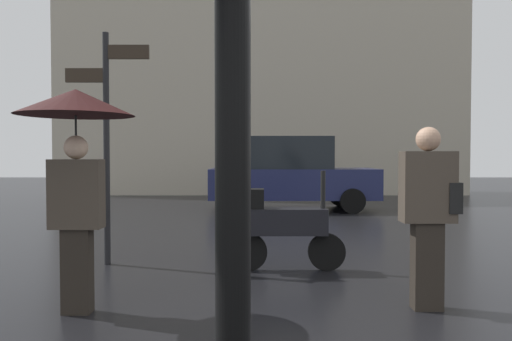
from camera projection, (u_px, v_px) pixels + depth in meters
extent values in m
cylinder|color=black|center=(233.00, 174.00, 1.19)|extent=(0.09, 0.09, 2.73)
cube|color=#2A241E|center=(78.00, 271.00, 4.34)|extent=(0.25, 0.16, 0.77)
cube|color=#473D33|center=(77.00, 194.00, 4.32)|extent=(0.46, 0.21, 0.62)
sphere|color=beige|center=(77.00, 147.00, 4.30)|extent=(0.21, 0.21, 0.21)
cylinder|color=black|center=(77.00, 132.00, 4.30)|extent=(0.02, 0.02, 0.30)
cone|color=black|center=(76.00, 102.00, 4.29)|extent=(1.03, 1.03, 0.23)
cube|color=#2A241E|center=(428.00, 266.00, 4.44)|extent=(0.26, 0.17, 0.81)
cube|color=#473D33|center=(428.00, 187.00, 4.42)|extent=(0.48, 0.22, 0.65)
sphere|color=tan|center=(429.00, 139.00, 4.41)|extent=(0.22, 0.22, 0.22)
cube|color=black|center=(452.00, 197.00, 4.42)|extent=(0.12, 0.24, 0.28)
cylinder|color=black|center=(327.00, 252.00, 5.96)|extent=(0.46, 0.09, 0.46)
cylinder|color=black|center=(249.00, 252.00, 5.96)|extent=(0.46, 0.09, 0.46)
cube|color=black|center=(288.00, 221.00, 5.95)|extent=(0.96, 0.32, 0.32)
cube|color=black|center=(253.00, 199.00, 5.94)|extent=(0.28, 0.28, 0.24)
cylinder|color=black|center=(324.00, 193.00, 5.94)|extent=(0.06, 0.06, 0.55)
cube|color=#1E234C|center=(294.00, 183.00, 12.73)|extent=(4.32, 1.77, 0.78)
cube|color=black|center=(285.00, 153.00, 12.71)|extent=(2.38, 1.63, 0.83)
cylinder|color=black|center=(341.00, 195.00, 13.63)|extent=(0.62, 0.18, 0.62)
cylinder|color=black|center=(353.00, 201.00, 11.86)|extent=(0.62, 0.18, 0.62)
cylinder|color=black|center=(241.00, 195.00, 13.63)|extent=(0.62, 0.18, 0.62)
cylinder|color=black|center=(239.00, 201.00, 11.86)|extent=(0.62, 0.18, 0.62)
cylinder|color=black|center=(107.00, 149.00, 6.26)|extent=(0.08, 0.08, 3.01)
cube|color=#33281E|center=(128.00, 52.00, 6.22)|extent=(0.56, 0.04, 0.18)
cube|color=#33281E|center=(86.00, 75.00, 6.23)|extent=(0.52, 0.04, 0.18)
cube|color=#B2A893|center=(262.00, 19.00, 18.38)|extent=(15.08, 2.29, 13.31)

